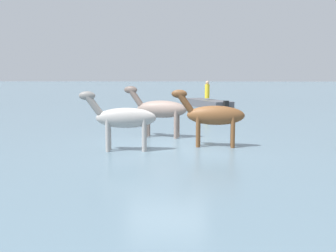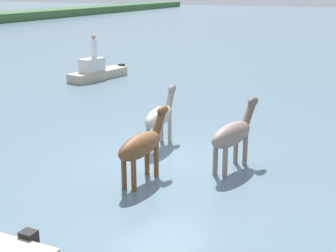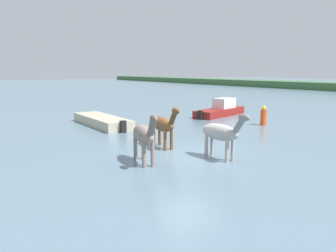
{
  "view_description": "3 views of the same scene",
  "coord_description": "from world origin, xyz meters",
  "px_view_note": "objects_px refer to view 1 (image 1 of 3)",
  "views": [
    {
      "loc": [
        -0.5,
        12.34,
        2.25
      ],
      "look_at": [
        -0.05,
        0.13,
        0.67
      ],
      "focal_mm": 43.16,
      "sensor_mm": 36.0,
      "label": 1
    },
    {
      "loc": [
        -11.22,
        -5.28,
        4.8
      ],
      "look_at": [
        -0.17,
        -0.21,
        1.14
      ],
      "focal_mm": 49.8,
      "sensor_mm": 36.0,
      "label": 2
    },
    {
      "loc": [
        10.54,
        -7.47,
        3.15
      ],
      "look_at": [
        -0.38,
        -0.51,
        1.09
      ],
      "focal_mm": 37.53,
      "sensor_mm": 36.0,
      "label": 3
    }
  ],
  "objects_px": {
    "horse_rear_stallion": "(123,118)",
    "horse_dun_straggler": "(159,109)",
    "boat_dinghy_port": "(208,105)",
    "horse_lead": "(213,116)",
    "person_helmsman_aft": "(207,90)"
  },
  "relations": [
    {
      "from": "boat_dinghy_port",
      "to": "person_helmsman_aft",
      "type": "bearing_deg",
      "value": -10.63
    },
    {
      "from": "horse_rear_stallion",
      "to": "boat_dinghy_port",
      "type": "bearing_deg",
      "value": -105.34
    },
    {
      "from": "horse_dun_straggler",
      "to": "horse_rear_stallion",
      "type": "bearing_deg",
      "value": 83.3
    },
    {
      "from": "horse_rear_stallion",
      "to": "boat_dinghy_port",
      "type": "height_order",
      "value": "horse_rear_stallion"
    },
    {
      "from": "horse_rear_stallion",
      "to": "person_helmsman_aft",
      "type": "height_order",
      "value": "person_helmsman_aft"
    },
    {
      "from": "boat_dinghy_port",
      "to": "horse_dun_straggler",
      "type": "bearing_deg",
      "value": 145.4
    },
    {
      "from": "horse_dun_straggler",
      "to": "boat_dinghy_port",
      "type": "height_order",
      "value": "horse_dun_straggler"
    },
    {
      "from": "horse_rear_stallion",
      "to": "person_helmsman_aft",
      "type": "relative_size",
      "value": 1.89
    },
    {
      "from": "boat_dinghy_port",
      "to": "horse_rear_stallion",
      "type": "bearing_deg",
      "value": 143.98
    },
    {
      "from": "horse_rear_stallion",
      "to": "person_helmsman_aft",
      "type": "distance_m",
      "value": 16.4
    },
    {
      "from": "horse_rear_stallion",
      "to": "horse_dun_straggler",
      "type": "relative_size",
      "value": 0.96
    },
    {
      "from": "horse_lead",
      "to": "person_helmsman_aft",
      "type": "relative_size",
      "value": 1.92
    },
    {
      "from": "horse_lead",
      "to": "horse_dun_straggler",
      "type": "distance_m",
      "value": 2.54
    },
    {
      "from": "horse_lead",
      "to": "person_helmsman_aft",
      "type": "height_order",
      "value": "person_helmsman_aft"
    },
    {
      "from": "person_helmsman_aft",
      "to": "horse_lead",
      "type": "bearing_deg",
      "value": 87.27
    }
  ]
}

